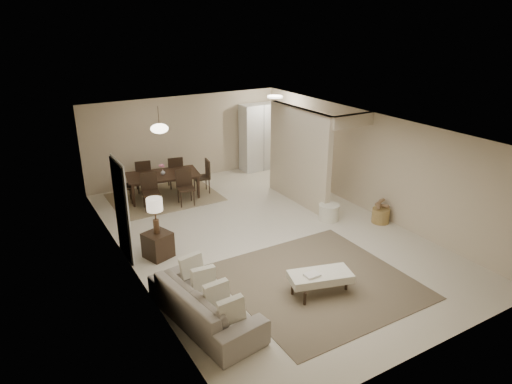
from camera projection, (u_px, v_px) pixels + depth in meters
floor at (264, 234)px, 10.35m from camera, size 9.00×9.00×0.00m
ceiling at (265, 126)px, 9.45m from camera, size 9.00×9.00×0.00m
back_wall at (185, 138)px, 13.52m from camera, size 6.00×0.00×6.00m
left_wall at (127, 211)px, 8.48m from camera, size 0.00×9.00×9.00m
right_wall at (367, 162)px, 11.32m from camera, size 0.00×9.00×9.00m
partition at (299, 156)px, 11.76m from camera, size 0.15×2.50×2.50m
doorway at (121, 211)px, 9.06m from camera, size 0.04×0.90×2.04m
pantry_cabinet at (259, 137)px, 14.42m from camera, size 1.20×0.55×2.10m
flush_light at (275, 97)px, 13.12m from camera, size 0.44×0.44×0.05m
living_rug at (318, 281)px, 8.53m from camera, size 3.20×3.20×0.01m
sofa at (205, 303)px, 7.33m from camera, size 2.36×1.21×0.66m
ottoman_bench at (320, 277)px, 8.08m from camera, size 1.21×0.80×0.40m
side_table at (158, 245)px, 9.31m from camera, size 0.62×0.62×0.54m
table_lamp at (155, 208)px, 9.01m from camera, size 0.32×0.32×0.76m
round_pouf at (329, 212)px, 11.04m from camera, size 0.50×0.50×0.39m
wicker_basket at (381, 216)px, 10.90m from camera, size 0.51×0.51×0.35m
dining_rug at (165, 197)px, 12.45m from camera, size 2.80×2.10×0.01m
dining_table at (164, 186)px, 12.33m from camera, size 2.04×1.36×0.67m
dining_chairs at (164, 181)px, 12.28m from camera, size 2.55×2.01×0.94m
vase at (163, 172)px, 12.19m from camera, size 0.17×0.17×0.14m
yellow_mat at (287, 183)px, 13.55m from camera, size 0.97×0.67×0.01m
pendant_light at (159, 129)px, 11.76m from camera, size 0.46×0.46×0.71m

